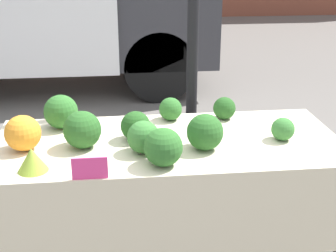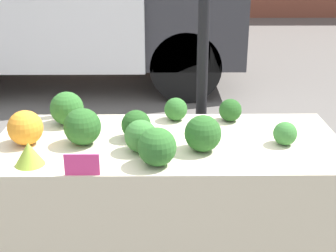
# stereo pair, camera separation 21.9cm
# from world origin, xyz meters

# --- Properties ---
(tent_pole) EXTENTS (0.07, 0.07, 2.68)m
(tent_pole) POSITION_xyz_m (0.22, 0.62, 1.34)
(tent_pole) COLOR black
(tent_pole) RESTS_ON ground_plane
(market_table) EXTENTS (1.78, 0.78, 0.78)m
(market_table) POSITION_xyz_m (0.00, -0.06, 0.68)
(market_table) COLOR beige
(market_table) RESTS_ON ground_plane
(orange_cauliflower) EXTENTS (0.18, 0.18, 0.18)m
(orange_cauliflower) POSITION_xyz_m (-0.71, -0.04, 0.87)
(orange_cauliflower) COLOR orange
(orange_cauliflower) RESTS_ON market_table
(romanesco_head) EXTENTS (0.14, 0.14, 0.11)m
(romanesco_head) POSITION_xyz_m (-0.63, -0.27, 0.83)
(romanesco_head) COLOR #93B238
(romanesco_head) RESTS_ON market_table
(broccoli_head_0) EXTENTS (0.13, 0.13, 0.13)m
(broccoli_head_0) POSITION_xyz_m (0.36, 0.28, 0.84)
(broccoli_head_0) COLOR #23511E
(broccoli_head_0) RESTS_ON market_table
(broccoli_head_1) EXTENTS (0.19, 0.19, 0.19)m
(broccoli_head_1) POSITION_xyz_m (-0.56, 0.24, 0.87)
(broccoli_head_1) COLOR #2D6628
(broccoli_head_1) RESTS_ON market_table
(broccoli_head_2) EXTENTS (0.15, 0.15, 0.15)m
(broccoli_head_2) POSITION_xyz_m (-0.16, 0.03, 0.86)
(broccoli_head_2) COLOR #23511E
(broccoli_head_2) RESTS_ON market_table
(broccoli_head_3) EXTENTS (0.12, 0.12, 0.12)m
(broccoli_head_3) POSITION_xyz_m (0.58, -0.06, 0.84)
(broccoli_head_3) COLOR #387533
(broccoli_head_3) RESTS_ON market_table
(broccoli_head_4) EXTENTS (0.19, 0.19, 0.19)m
(broccoli_head_4) POSITION_xyz_m (-0.43, -0.04, 0.87)
(broccoli_head_4) COLOR #285B23
(broccoli_head_4) RESTS_ON market_table
(broccoli_head_5) EXTENTS (0.16, 0.16, 0.16)m
(broccoli_head_5) POSITION_xyz_m (-0.13, -0.13, 0.86)
(broccoli_head_5) COLOR #387533
(broccoli_head_5) RESTS_ON market_table
(broccoli_head_6) EXTENTS (0.18, 0.18, 0.18)m
(broccoli_head_6) POSITION_xyz_m (-0.05, -0.28, 0.87)
(broccoli_head_6) COLOR #2D6628
(broccoli_head_6) RESTS_ON market_table
(broccoli_head_7) EXTENTS (0.18, 0.18, 0.18)m
(broccoli_head_7) POSITION_xyz_m (0.17, -0.13, 0.87)
(broccoli_head_7) COLOR #285B23
(broccoli_head_7) RESTS_ON market_table
(broccoli_head_8) EXTENTS (0.13, 0.13, 0.13)m
(broccoli_head_8) POSITION_xyz_m (0.05, 0.30, 0.85)
(broccoli_head_8) COLOR #2D6628
(broccoli_head_8) RESTS_ON market_table
(price_sign) EXTENTS (0.15, 0.01, 0.10)m
(price_sign) POSITION_xyz_m (-0.38, -0.38, 0.83)
(price_sign) COLOR #E53D84
(price_sign) RESTS_ON market_table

